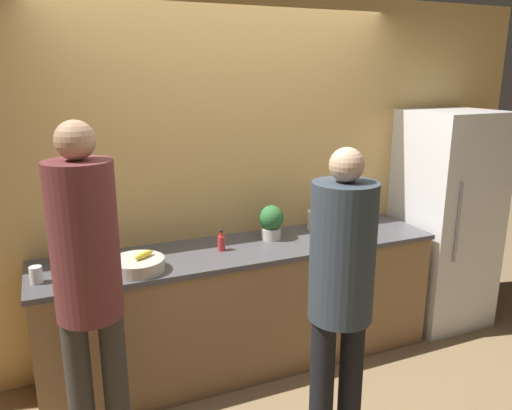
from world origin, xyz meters
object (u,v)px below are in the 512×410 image
object	(u,v)px
refrigerator	(444,219)
cup_white	(36,275)
potted_plant	(271,221)
utensil_crock	(315,220)
bottle_red	(221,242)
person_left	(88,278)
bottle_dark	(362,211)
fruit_bowl	(138,265)
cup_black	(344,223)
person_center	(341,283)

from	to	relation	value
refrigerator	cup_white	bearing A→B (deg)	-178.48
refrigerator	potted_plant	size ratio (longest dim) A/B	7.12
utensil_crock	bottle_red	size ratio (longest dim) A/B	2.20
person_left	bottle_dark	bearing A→B (deg)	21.02
person_left	bottle_red	xyz separation A→B (m)	(0.90, 0.62, -0.14)
bottle_dark	potted_plant	world-z (taller)	potted_plant
cup_white	fruit_bowl	bearing A→B (deg)	-5.11
fruit_bowl	cup_black	world-z (taller)	fruit_bowl
person_left	utensil_crock	world-z (taller)	person_left
person_center	cup_black	xyz separation A→B (m)	(0.75, 1.12, -0.08)
potted_plant	cup_white	bearing A→B (deg)	-173.53
person_left	bottle_dark	xyz separation A→B (m)	(2.20, 0.85, -0.13)
person_center	cup_black	distance (m)	1.35
refrigerator	person_center	world-z (taller)	refrigerator
fruit_bowl	potted_plant	xyz separation A→B (m)	(1.00, 0.23, 0.09)
utensil_crock	refrigerator	bearing A→B (deg)	-8.06
refrigerator	cup_white	xyz separation A→B (m)	(-3.10, -0.08, 0.06)
cup_white	cup_black	bearing A→B (deg)	5.18
fruit_bowl	bottle_dark	xyz separation A→B (m)	(1.88, 0.37, 0.03)
person_center	bottle_dark	size ratio (longest dim) A/B	9.48
refrigerator	bottle_dark	bearing A→B (deg)	160.22
utensil_crock	cup_white	xyz separation A→B (m)	(-1.96, -0.24, -0.03)
refrigerator	fruit_bowl	bearing A→B (deg)	-176.99
refrigerator	person_center	size ratio (longest dim) A/B	1.03
utensil_crock	cup_white	distance (m)	1.98
refrigerator	utensil_crock	xyz separation A→B (m)	(-1.13, 0.16, 0.09)
person_center	cup_black	bearing A→B (deg)	56.33
person_left	bottle_dark	distance (m)	2.36
person_left	utensil_crock	xyz separation A→B (m)	(1.72, 0.77, -0.12)
refrigerator	person_center	xyz separation A→B (m)	(-1.65, -1.01, 0.13)
person_left	person_center	world-z (taller)	person_left
fruit_bowl	bottle_red	size ratio (longest dim) A/B	2.26
person_center	bottle_red	world-z (taller)	person_center
utensil_crock	cup_black	bearing A→B (deg)	-10.91
bottle_red	bottle_dark	bearing A→B (deg)	9.91
fruit_bowl	bottle_dark	world-z (taller)	bottle_dark
person_left	cup_black	xyz separation A→B (m)	(1.94, 0.73, -0.16)
cup_white	potted_plant	distance (m)	1.57
cup_white	potted_plant	size ratio (longest dim) A/B	0.40
person_left	potted_plant	xyz separation A→B (m)	(1.32, 0.71, -0.07)
person_left	bottle_red	distance (m)	1.11
fruit_bowl	utensil_crock	size ratio (longest dim) A/B	1.02
fruit_bowl	potted_plant	distance (m)	1.03
person_center	potted_plant	bearing A→B (deg)	83.87
bottle_red	refrigerator	bearing A→B (deg)	-0.23
bottle_dark	cup_black	size ratio (longest dim) A/B	2.25
bottle_dark	person_left	bearing A→B (deg)	-158.98
refrigerator	person_left	size ratio (longest dim) A/B	0.95
refrigerator	cup_white	size ratio (longest dim) A/B	17.85
utensil_crock	bottle_dark	size ratio (longest dim) A/B	1.74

